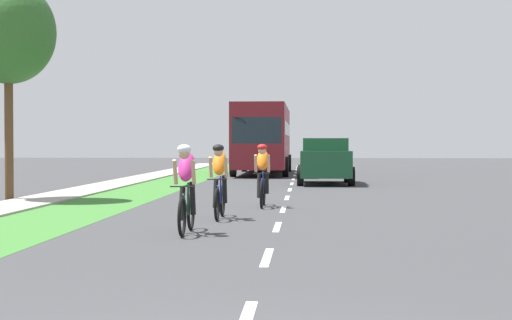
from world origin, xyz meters
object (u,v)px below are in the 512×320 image
at_px(cyclist_trailing, 220,180).
at_px(bus_maroon, 263,136).
at_px(cyclist_distant, 263,175).
at_px(sedan_white, 321,155).
at_px(cyclist_lead, 186,188).
at_px(street_tree_near, 8,33).
at_px(suv_dark_green, 325,160).

xyz_separation_m(cyclist_trailing, bus_maroon, (-0.38, 24.56, 1.17)).
height_order(cyclist_distant, sedan_white, cyclist_distant).
bearing_deg(bus_maroon, sedan_white, 78.82).
relative_size(cyclist_lead, street_tree_near, 0.28).
bearing_deg(cyclist_distant, bus_maroon, 93.01).
distance_m(cyclist_lead, sedan_white, 44.12).
bearing_deg(cyclist_distant, suv_dark_green, 80.78).
bearing_deg(cyclist_lead, suv_dark_green, 80.55).
xyz_separation_m(cyclist_lead, cyclist_distant, (1.03, 5.91, 0.00)).
bearing_deg(cyclist_trailing, sedan_white, 85.96).
bearing_deg(sedan_white, cyclist_distant, -93.27).
height_order(cyclist_trailing, sedan_white, cyclist_trailing).
xyz_separation_m(suv_dark_green, sedan_white, (0.34, 26.80, -0.18)).
height_order(cyclist_trailing, street_tree_near, street_tree_near).
bearing_deg(sedan_white, bus_maroon, -101.18).
xyz_separation_m(bus_maroon, street_tree_near, (-6.11, -19.52, 2.70)).
relative_size(sedan_white, street_tree_near, 0.70).
bearing_deg(cyclist_trailing, suv_dark_green, 79.90).
bearing_deg(cyclist_trailing, street_tree_near, 142.15).
relative_size(cyclist_trailing, suv_dark_green, 0.37).
bearing_deg(bus_maroon, cyclist_trailing, -89.11).
height_order(cyclist_lead, cyclist_trailing, same).
bearing_deg(cyclist_lead, street_tree_near, 128.48).
bearing_deg(suv_dark_green, sedan_white, 89.27).
relative_size(cyclist_lead, sedan_white, 0.40).
xyz_separation_m(bus_maroon, sedan_white, (3.30, 16.69, -1.21)).
bearing_deg(suv_dark_green, cyclist_trailing, -100.10).
bearing_deg(sedan_white, suv_dark_green, -90.73).
relative_size(suv_dark_green, street_tree_near, 0.76).
bearing_deg(cyclist_trailing, cyclist_lead, -95.99).
xyz_separation_m(cyclist_trailing, street_tree_near, (-6.49, 5.04, 3.87)).
bearing_deg(cyclist_lead, sedan_white, 85.83).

